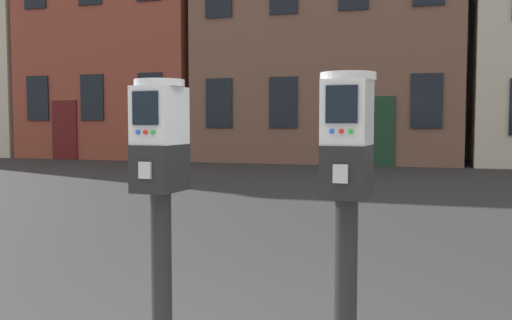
{
  "coord_description": "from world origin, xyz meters",
  "views": [
    {
      "loc": [
        0.98,
        -2.33,
        1.31
      ],
      "look_at": [
        0.28,
        -0.03,
        1.15
      ],
      "focal_mm": 39.38,
      "sensor_mm": 36.0,
      "label": 1
    }
  ],
  "objects": [
    {
      "name": "parking_meter_twin_adjacent",
      "position": [
        0.69,
        -0.13,
        1.08
      ],
      "size": [
        0.23,
        0.26,
        1.37
      ],
      "rotation": [
        0.0,
        0.0,
        -1.63
      ],
      "color": "black",
      "rests_on": "sidewalk_slab"
    },
    {
      "name": "parking_meter_near_kerb",
      "position": [
        -0.12,
        -0.13,
        1.08
      ],
      "size": [
        0.23,
        0.26,
        1.36
      ],
      "rotation": [
        0.0,
        0.0,
        -1.63
      ],
      "color": "black",
      "rests_on": "sidewalk_slab"
    },
    {
      "name": "townhouse_green_painted",
      "position": [
        -2.26,
        17.62,
        5.31
      ],
      "size": [
        8.61,
        5.68,
        10.61
      ],
      "color": "brown",
      "rests_on": "ground_plane"
    },
    {
      "name": "townhouse_grey_stucco",
      "position": [
        -10.22,
        17.95,
        5.98
      ],
      "size": [
        6.75,
        6.35,
        11.95
      ],
      "color": "brown",
      "rests_on": "ground_plane"
    }
  ]
}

